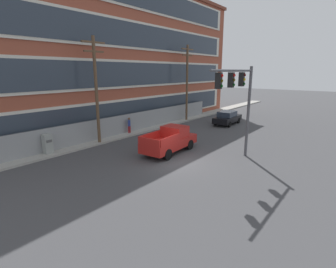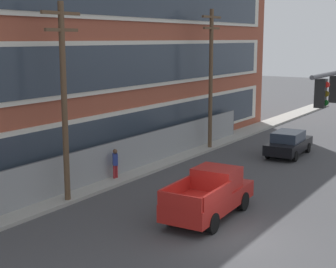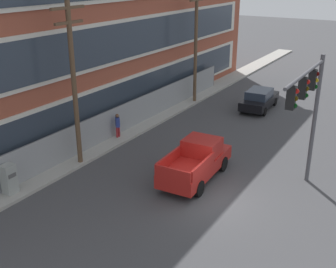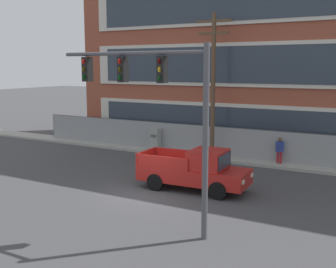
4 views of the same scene
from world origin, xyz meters
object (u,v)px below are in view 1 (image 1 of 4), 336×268
Objects in this scene: traffic_signal_mast at (239,93)px; electrical_cabinet at (48,145)px; sedan_black at (227,118)px; pickup_truck_red at (170,140)px; pedestrian_near_cabinet at (129,125)px; utility_pole_near_corner at (96,87)px; utility_pole_midblock at (187,80)px.

electrical_cabinet is at bearing 121.38° from traffic_signal_mast.
sedan_black is at bearing -16.06° from electrical_cabinet.
pedestrian_near_cabinet is (2.13, 6.72, 0.04)m from pickup_truck_red.
pickup_truck_red reaches higher than sedan_black.
utility_pole_near_corner is 13.50m from utility_pole_midblock.
utility_pole_near_corner is at bearing 106.90° from pickup_truck_red.
sedan_black is at bearing 27.65° from traffic_signal_mast.
utility_pole_midblock is at bearing 0.15° from utility_pole_near_corner.
pickup_truck_red is at bearing -107.59° from pedestrian_near_cabinet.
electrical_cabinet is (-4.33, 0.46, -4.05)m from utility_pole_near_corner.
pickup_truck_red is 3.27× the size of electrical_cabinet.
pedestrian_near_cabinet is (4.02, 0.48, -3.88)m from utility_pole_near_corner.
traffic_signal_mast is 13.92m from sedan_black.
utility_pole_near_corner is (-14.61, 4.99, 4.05)m from sedan_black.
utility_pole_near_corner reaches higher than sedan_black.
utility_pole_midblock reaches higher than traffic_signal_mast.
pedestrian_near_cabinet is at bearing 72.41° from pickup_truck_red.
utility_pole_near_corner reaches higher than pickup_truck_red.
utility_pole_midblock is at bearing -2.69° from pedestrian_near_cabinet.
traffic_signal_mast is 0.73× the size of utility_pole_near_corner.
sedan_black is at bearing -77.47° from utility_pole_midblock.
traffic_signal_mast is 14.20m from electrical_cabinet.
pickup_truck_red is 0.58× the size of utility_pole_midblock.
utility_pole_midblock is (10.72, 11.23, 0.30)m from traffic_signal_mast.
pedestrian_near_cabinet reaches higher than electrical_cabinet.
sedan_black is 15.96m from utility_pole_near_corner.
pedestrian_near_cabinet reaches higher than sedan_black.
pedestrian_near_cabinet is (1.25, 11.67, -3.75)m from traffic_signal_mast.
utility_pole_near_corner reaches higher than electrical_cabinet.
traffic_signal_mast is 11.53m from utility_pole_near_corner.
sedan_black is 2.76× the size of pedestrian_near_cabinet.
pickup_truck_red is at bearing -73.10° from utility_pole_near_corner.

